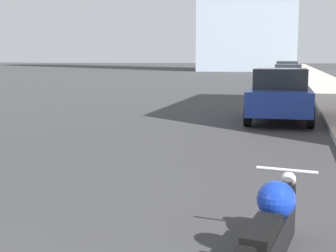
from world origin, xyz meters
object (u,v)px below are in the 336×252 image
at_px(parked_car_white, 288,78).
at_px(parked_car_silver, 286,72).
at_px(motorcycle, 270,233).
at_px(parked_car_blue, 280,95).

height_order(parked_car_white, parked_car_silver, parked_car_silver).
distance_m(motorcycle, parked_car_blue, 10.81).
distance_m(parked_car_blue, parked_car_silver, 22.82).
bearing_deg(parked_car_white, parked_car_blue, -88.77).
relative_size(motorcycle, parked_car_silver, 0.65).
bearing_deg(motorcycle, parked_car_white, 98.37).
bearing_deg(parked_car_silver, parked_car_white, -91.26).
height_order(motorcycle, parked_car_silver, parked_car_silver).
height_order(motorcycle, parked_car_blue, parked_car_blue).
xyz_separation_m(parked_car_blue, parked_car_white, (0.15, 12.88, -0.02)).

